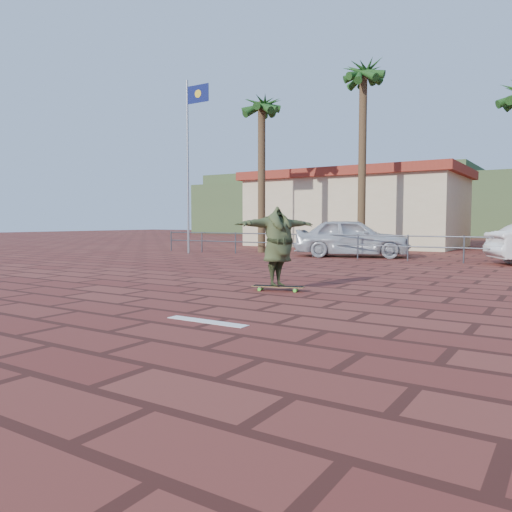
{
  "coord_description": "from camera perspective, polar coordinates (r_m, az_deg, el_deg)",
  "views": [
    {
      "loc": [
        5.33,
        -7.06,
        1.51
      ],
      "look_at": [
        -0.16,
        1.53,
        0.8
      ],
      "focal_mm": 35.0,
      "sensor_mm": 36.0,
      "label": 1
    }
  ],
  "objects": [
    {
      "name": "ground",
      "position": [
        8.97,
        -4.41,
        -5.72
      ],
      "size": [
        120.0,
        120.0,
        0.0
      ],
      "primitive_type": "plane",
      "color": "maroon",
      "rests_on": "ground"
    },
    {
      "name": "paint_stripe",
      "position": [
        7.62,
        -5.64,
        -7.45
      ],
      "size": [
        1.4,
        0.22,
        0.01
      ],
      "primitive_type": "cube",
      "color": "white",
      "rests_on": "ground"
    },
    {
      "name": "guardrail",
      "position": [
        19.81,
        16.97,
        1.42
      ],
      "size": [
        24.06,
        0.06,
        1.0
      ],
      "color": "#47494F",
      "rests_on": "ground"
    },
    {
      "name": "flagpole",
      "position": [
        23.81,
        -7.57,
        11.51
      ],
      "size": [
        1.3,
        0.1,
        8.0
      ],
      "color": "gray",
      "rests_on": "ground"
    },
    {
      "name": "palm_far_left",
      "position": [
        24.81,
        0.65,
        16.38
      ],
      "size": [
        2.4,
        2.4,
        8.25
      ],
      "color": "brown",
      "rests_on": "ground"
    },
    {
      "name": "palm_left",
      "position": [
        24.44,
        12.18,
        19.19
      ],
      "size": [
        2.4,
        2.4,
        9.45
      ],
      "color": "brown",
      "rests_on": "ground"
    },
    {
      "name": "building_west",
      "position": [
        31.2,
        11.35,
        5.33
      ],
      "size": [
        12.6,
        7.6,
        4.5
      ],
      "color": "beige",
      "rests_on": "ground"
    },
    {
      "name": "hill_back",
      "position": [
        68.77,
        9.22,
        6.02
      ],
      "size": [
        35.0,
        14.0,
        8.0
      ],
      "primitive_type": "cube",
      "color": "#384C28",
      "rests_on": "ground"
    },
    {
      "name": "longboard",
      "position": [
        10.85,
        2.53,
        -3.53
      ],
      "size": [
        1.16,
        0.57,
        0.11
      ],
      "rotation": [
        0.0,
        0.0,
        0.3
      ],
      "color": "olive",
      "rests_on": "ground"
    },
    {
      "name": "skateboarder",
      "position": [
        10.77,
        2.55,
        1.11
      ],
      "size": [
        1.3,
        2.18,
        1.72
      ],
      "primitive_type": "imported",
      "rotation": [
        0.0,
        0.0,
        1.2
      ],
      "color": "#3C4625",
      "rests_on": "longboard"
    },
    {
      "name": "car_silver",
      "position": [
        21.6,
        10.92,
        2.09
      ],
      "size": [
        5.17,
        3.36,
        1.64
      ],
      "primitive_type": "imported",
      "rotation": [
        0.0,
        0.0,
        1.89
      ],
      "color": "#B7BABF",
      "rests_on": "ground"
    }
  ]
}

